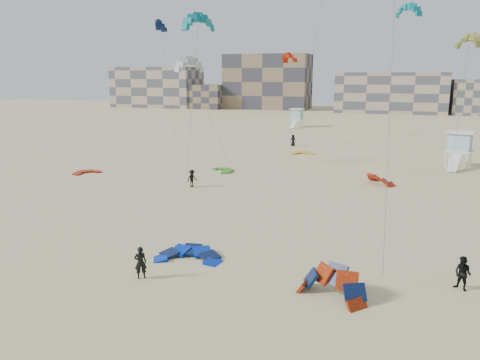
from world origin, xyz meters
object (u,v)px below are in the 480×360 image
(kite_ground_blue, at_px, (189,259))
(kitesurfer_main, at_px, (140,263))
(kite_ground_orange, at_px, (330,297))
(lifeguard_tower_near, at_px, (459,149))

(kite_ground_blue, height_order, kitesurfer_main, kitesurfer_main)
(kite_ground_orange, height_order, lifeguard_tower_near, lifeguard_tower_near)
(kite_ground_blue, xyz_separation_m, kite_ground_orange, (9.04, -2.36, 0.00))
(kite_ground_blue, relative_size, kite_ground_orange, 1.04)
(kitesurfer_main, distance_m, lifeguard_tower_near, 46.00)
(kitesurfer_main, bearing_deg, kite_ground_orange, 152.12)
(kite_ground_blue, distance_m, kitesurfer_main, 3.81)
(kite_ground_orange, relative_size, kitesurfer_main, 2.03)
(kite_ground_blue, distance_m, kite_ground_orange, 9.35)
(kite_ground_orange, xyz_separation_m, lifeguard_tower_near, (9.95, 40.16, 2.19))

